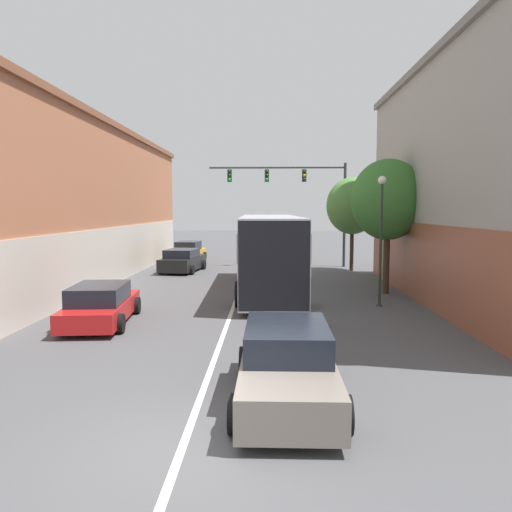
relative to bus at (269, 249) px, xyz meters
name	(u,v)px	position (x,y,z in m)	size (l,w,h in m)	color
ground_plane	(182,449)	(-1.39, -15.20, -1.94)	(160.00, 160.00, 0.00)	#4C4C4F
lane_center_line	(238,293)	(-1.39, -0.62, -1.93)	(0.14, 41.17, 0.01)	silver
building_left_brick	(48,201)	(-12.06, 4.28, 2.26)	(8.76, 27.41, 8.16)	#A86647
bus	(269,249)	(0.00, 0.00, 0.00)	(3.08, 11.98, 3.45)	#B7B7BC
hatchback_foreground	(287,365)	(0.35, -13.11, -1.23)	(2.09, 4.65, 1.47)	slate
parked_car_left_near	(101,305)	(-5.57, -6.65, -1.31)	(2.33, 4.75, 1.32)	red
parked_car_left_mid	(189,252)	(-5.75, 12.63, -1.25)	(2.17, 4.06, 1.48)	orange
parked_car_left_far	(183,261)	(-5.23, 7.05, -1.28)	(2.49, 4.41, 1.38)	black
traffic_signal_gantry	(300,189)	(1.96, 9.96, 3.11)	(8.90, 0.36, 6.74)	#333338
street_lamp	(381,231)	(4.29, -3.41, 0.99)	(0.32, 0.32, 5.03)	#233323
street_tree_near	(388,200)	(5.22, -0.46, 2.23)	(3.25, 2.92, 5.97)	#3D2D1E
street_tree_far	(352,206)	(5.02, 7.66, 2.02)	(3.13, 2.82, 5.69)	#3D2D1E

